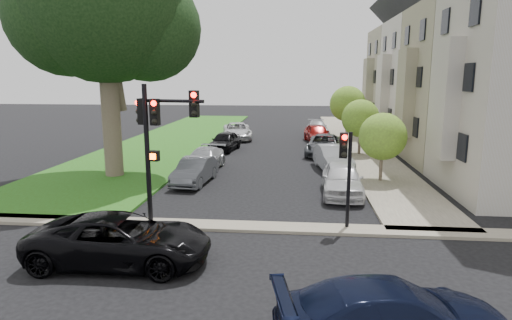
# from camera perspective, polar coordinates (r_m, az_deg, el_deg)

# --- Properties ---
(ground) EXTENTS (140.00, 140.00, 0.00)m
(ground) POSITION_cam_1_polar(r_m,az_deg,el_deg) (14.23, -1.93, -11.85)
(ground) COLOR black
(ground) RESTS_ON ground
(grass_strip) EXTENTS (8.00, 44.00, 0.12)m
(grass_strip) POSITION_cam_1_polar(r_m,az_deg,el_deg) (38.90, -10.65, 2.80)
(grass_strip) COLOR #295411
(grass_strip) RESTS_ON ground
(sidewalk_right) EXTENTS (3.50, 44.00, 0.12)m
(sidewalk_right) POSITION_cam_1_polar(r_m,az_deg,el_deg) (37.74, 13.03, 2.45)
(sidewalk_right) COLOR #6E6758
(sidewalk_right) RESTS_ON ground
(sidewalk_cross) EXTENTS (60.00, 1.00, 0.12)m
(sidewalk_cross) POSITION_cam_1_polar(r_m,az_deg,el_deg) (16.05, -1.01, -8.88)
(sidewalk_cross) COLOR #6E6758
(sidewalk_cross) RESTS_ON ground
(house_b) EXTENTS (7.70, 7.55, 15.97)m
(house_b) POSITION_cam_1_polar(r_m,az_deg,el_deg) (30.49, 26.71, 12.56)
(house_b) COLOR #A1987F
(house_b) RESTS_ON ground
(house_c) EXTENTS (7.70, 7.55, 15.97)m
(house_c) POSITION_cam_1_polar(r_m,az_deg,el_deg) (37.59, 22.54, 12.39)
(house_c) COLOR #A99C94
(house_c) RESTS_ON ground
(house_d) EXTENTS (7.70, 7.55, 15.97)m
(house_d) POSITION_cam_1_polar(r_m,az_deg,el_deg) (44.83, 19.71, 12.24)
(house_d) COLOR gray
(house_d) RESTS_ON ground
(eucalyptus) EXTENTS (9.74, 8.84, 13.80)m
(eucalyptus) POSITION_cam_1_polar(r_m,az_deg,el_deg) (24.98, -19.79, 19.42)
(eucalyptus) COLOR brown
(eucalyptus) RESTS_ON ground
(small_tree_a) EXTENTS (2.47, 2.47, 3.70)m
(small_tree_a) POSITION_cam_1_polar(r_m,az_deg,el_deg) (23.23, 16.53, 3.02)
(small_tree_a) COLOR brown
(small_tree_a) RESTS_ON ground
(small_tree_b) EXTENTS (2.65, 2.65, 3.98)m
(small_tree_b) POSITION_cam_1_polar(r_m,az_deg,el_deg) (31.00, 13.77, 5.41)
(small_tree_b) COLOR brown
(small_tree_b) RESTS_ON ground
(small_tree_c) EXTENTS (3.15, 3.15, 4.73)m
(small_tree_c) POSITION_cam_1_polar(r_m,az_deg,el_deg) (38.86, 12.12, 7.32)
(small_tree_c) COLOR brown
(small_tree_c) RESTS_ON ground
(traffic_signal_main) EXTENTS (2.59, 0.68, 5.28)m
(traffic_signal_main) POSITION_cam_1_polar(r_m,az_deg,el_deg) (16.16, -13.01, 4.05)
(traffic_signal_main) COLOR black
(traffic_signal_main) RESTS_ON ground
(traffic_signal_secondary) EXTENTS (0.47, 0.38, 3.62)m
(traffic_signal_secondary) POSITION_cam_1_polar(r_m,az_deg,el_deg) (15.59, 11.92, -0.32)
(traffic_signal_secondary) COLOR black
(traffic_signal_secondary) RESTS_ON ground
(car_cross_near) EXTENTS (5.42, 2.58, 1.50)m
(car_cross_near) POSITION_cam_1_polar(r_m,az_deg,el_deg) (13.61, -17.59, -10.08)
(car_cross_near) COLOR black
(car_cross_near) RESTS_ON ground
(car_cross_far) EXTENTS (5.24, 2.93, 1.43)m
(car_cross_far) POSITION_cam_1_polar(r_m,az_deg,el_deg) (9.73, 17.84, -19.24)
(car_cross_far) COLOR black
(car_cross_far) RESTS_ON ground
(car_parked_0) EXTENTS (2.02, 4.64, 1.56)m
(car_parked_0) POSITION_cam_1_polar(r_m,az_deg,el_deg) (20.61, 11.41, -2.49)
(car_parked_0) COLOR silver
(car_parked_0) RESTS_ON ground
(car_parked_1) EXTENTS (2.27, 4.74, 1.50)m
(car_parked_1) POSITION_cam_1_polar(r_m,az_deg,el_deg) (25.87, 10.23, 0.24)
(car_parked_1) COLOR #999BA0
(car_parked_1) RESTS_ON ground
(car_parked_2) EXTENTS (3.13, 5.51, 1.45)m
(car_parked_2) POSITION_cam_1_polar(r_m,az_deg,el_deg) (30.99, 9.10, 2.01)
(car_parked_2) COLOR #3F4247
(car_parked_2) RESTS_ON ground
(car_parked_3) EXTENTS (2.46, 4.74, 1.54)m
(car_parked_3) POSITION_cam_1_polar(r_m,az_deg,el_deg) (36.88, 8.17, 3.55)
(car_parked_3) COLOR maroon
(car_parked_3) RESTS_ON ground
(car_parked_4) EXTENTS (1.95, 4.66, 1.35)m
(car_parked_4) POSITION_cam_1_polar(r_m,az_deg,el_deg) (41.79, 8.13, 4.29)
(car_parked_4) COLOR #999BA0
(car_parked_4) RESTS_ON ground
(car_parked_5) EXTENTS (1.80, 4.23, 1.36)m
(car_parked_5) POSITION_cam_1_polar(r_m,az_deg,el_deg) (22.61, -8.16, -1.45)
(car_parked_5) COLOR #3F4247
(car_parked_5) RESTS_ON ground
(car_parked_6) EXTENTS (2.22, 4.66, 1.31)m
(car_parked_6) POSITION_cam_1_polar(r_m,az_deg,el_deg) (25.79, -6.96, 0.09)
(car_parked_6) COLOR #999BA0
(car_parked_6) RESTS_ON ground
(car_parked_7) EXTENTS (2.27, 4.42, 1.44)m
(car_parked_7) POSITION_cam_1_polar(r_m,az_deg,el_deg) (32.46, -4.19, 2.52)
(car_parked_7) COLOR black
(car_parked_7) RESTS_ON ground
(car_parked_8) EXTENTS (3.34, 5.62, 1.47)m
(car_parked_8) POSITION_cam_1_polar(r_m,az_deg,el_deg) (38.37, -2.54, 3.88)
(car_parked_8) COLOR silver
(car_parked_8) RESTS_ON ground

